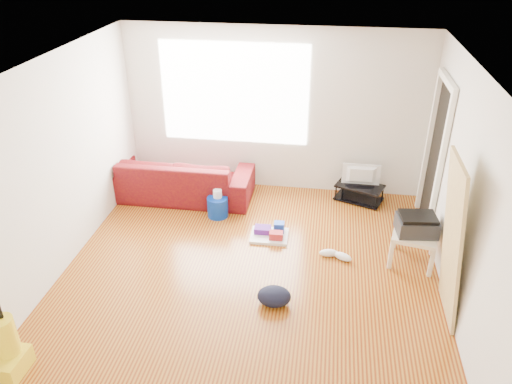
# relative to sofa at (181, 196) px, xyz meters

# --- Properties ---
(room) EXTENTS (4.51, 5.01, 2.51)m
(room) POSITION_rel_sofa_xyz_m (1.45, -1.80, 1.25)
(room) COLOR #672009
(room) RESTS_ON ground
(sofa) EXTENTS (2.22, 0.87, 0.65)m
(sofa) POSITION_rel_sofa_xyz_m (0.00, 0.00, 0.00)
(sofa) COLOR #410310
(sofa) RESTS_ON ground
(tv_stand) EXTENTS (0.78, 0.60, 0.26)m
(tv_stand) POSITION_rel_sofa_xyz_m (2.72, 0.27, 0.14)
(tv_stand) COLOR black
(tv_stand) RESTS_ON ground
(tv) EXTENTS (0.56, 0.07, 0.32)m
(tv) POSITION_rel_sofa_xyz_m (2.72, 0.27, 0.42)
(tv) COLOR black
(tv) RESTS_ON tv_stand
(side_table) EXTENTS (0.61, 0.61, 0.42)m
(side_table) POSITION_rel_sofa_xyz_m (3.33, -1.20, 0.35)
(side_table) COLOR beige
(side_table) RESTS_ON ground
(printer) EXTENTS (0.51, 0.41, 0.25)m
(printer) POSITION_rel_sofa_xyz_m (3.33, -1.20, 0.54)
(printer) COLOR black
(printer) RESTS_ON side_table
(bucket) EXTENTS (0.37, 0.37, 0.30)m
(bucket) POSITION_rel_sofa_xyz_m (0.70, -0.50, 0.00)
(bucket) COLOR #062D95
(bucket) RESTS_ON ground
(toilet_paper) EXTENTS (0.13, 0.13, 0.11)m
(toilet_paper) POSITION_rel_sofa_xyz_m (0.70, -0.48, 0.21)
(toilet_paper) COLOR white
(toilet_paper) RESTS_ON bucket
(cleaning_tray) EXTENTS (0.51, 0.41, 0.18)m
(cleaning_tray) POSITION_rel_sofa_xyz_m (1.52, -0.92, 0.05)
(cleaning_tray) COLOR silver
(cleaning_tray) RESTS_ON ground
(backpack) EXTENTS (0.39, 0.32, 0.21)m
(backpack) POSITION_rel_sofa_xyz_m (1.73, -2.25, 0.00)
(backpack) COLOR black
(backpack) RESTS_ON ground
(sneakers) EXTENTS (0.43, 0.22, 0.10)m
(sneakers) POSITION_rel_sofa_xyz_m (2.39, -1.28, 0.05)
(sneakers) COLOR silver
(sneakers) RESTS_ON ground
(vacuum) EXTENTS (0.32, 0.36, 1.49)m
(vacuum) POSITION_rel_sofa_xyz_m (-0.62, -3.54, 0.28)
(vacuum) COLOR yellow
(vacuum) RESTS_ON ground
(door_panel) EXTENTS (0.23, 0.72, 1.80)m
(door_panel) POSITION_rel_sofa_xyz_m (3.51, -2.09, 0.00)
(door_panel) COLOR #A3824F
(door_panel) RESTS_ON ground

